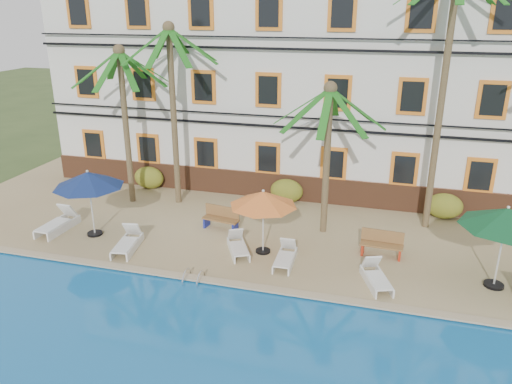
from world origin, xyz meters
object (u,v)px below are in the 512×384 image
(umbrella_red, at_px, (263,199))
(bench_right, at_px, (382,243))
(umbrella_blue, at_px, (88,180))
(lounger_c, at_px, (238,246))
(lounger_e, at_px, (376,277))
(pool_ladder, at_px, (194,280))
(palm_d, at_px, (446,68))
(lounger_b, at_px, (128,242))
(palm_a, at_px, (124,103))
(palm_b, at_px, (172,91))
(umbrella_green, at_px, (506,218))
(lounger_d, at_px, (285,257))
(palm_c, at_px, (328,136))
(bench_left, at_px, (222,218))
(lounger_a, at_px, (58,223))

(umbrella_red, relative_size, bench_right, 1.59)
(umbrella_blue, xyz_separation_m, lounger_c, (5.88, 0.07, -2.02))
(lounger_c, xyz_separation_m, lounger_e, (4.95, -0.90, 0.01))
(pool_ladder, bearing_deg, palm_d, 41.19)
(palm_d, relative_size, lounger_e, 5.59)
(umbrella_blue, relative_size, lounger_b, 1.39)
(umbrella_blue, xyz_separation_m, lounger_e, (10.83, -0.83, -2.01))
(palm_a, distance_m, palm_b, 2.20)
(lounger_b, bearing_deg, umbrella_green, 3.88)
(palm_d, bearing_deg, pool_ladder, -138.81)
(palm_a, height_order, umbrella_green, palm_a)
(lounger_b, xyz_separation_m, lounger_e, (8.93, -0.04, -0.02))
(lounger_b, bearing_deg, palm_a, 116.78)
(lounger_c, height_order, lounger_d, lounger_d)
(umbrella_green, bearing_deg, bench_right, 161.38)
(umbrella_red, bearing_deg, bench_right, 12.33)
(palm_c, bearing_deg, umbrella_red, -127.60)
(palm_b, height_order, lounger_b, palm_b)
(palm_d, distance_m, lounger_d, 9.00)
(bench_left, bearing_deg, lounger_e, -23.58)
(umbrella_red, relative_size, lounger_a, 1.20)
(lounger_b, relative_size, lounger_c, 1.11)
(palm_a, xyz_separation_m, umbrella_green, (14.82, -3.58, -2.13))
(umbrella_blue, height_order, bench_left, umbrella_blue)
(palm_a, bearing_deg, lounger_e, -21.83)
(palm_b, bearing_deg, lounger_d, -36.18)
(palm_d, distance_m, lounger_c, 9.96)
(umbrella_blue, distance_m, lounger_c, 6.22)
(lounger_d, bearing_deg, lounger_c, 169.62)
(palm_c, xyz_separation_m, lounger_d, (-0.88, -3.02, -3.63))
(palm_a, height_order, lounger_e, palm_a)
(palm_a, xyz_separation_m, umbrella_blue, (0.34, -3.64, -2.23))
(palm_d, height_order, bench_right, palm_d)
(palm_d, xyz_separation_m, lounger_c, (-6.65, -4.25, -6.07))
(lounger_d, bearing_deg, palm_d, 43.56)
(umbrella_blue, relative_size, bench_right, 1.75)
(palm_a, distance_m, umbrella_red, 8.18)
(palm_c, relative_size, umbrella_blue, 2.22)
(lounger_b, xyz_separation_m, pool_ladder, (3.18, -1.41, -0.28))
(palm_b, relative_size, pool_ladder, 10.57)
(lounger_b, relative_size, lounger_e, 1.06)
(palm_b, distance_m, lounger_d, 8.81)
(lounger_c, bearing_deg, lounger_d, -10.38)
(lounger_e, relative_size, pool_ladder, 2.43)
(palm_c, distance_m, palm_d, 4.89)
(palm_a, height_order, pool_ladder, palm_a)
(palm_d, bearing_deg, lounger_b, -154.33)
(umbrella_red, relative_size, pool_ladder, 3.27)
(palm_a, distance_m, palm_d, 13.02)
(lounger_b, bearing_deg, lounger_e, -0.25)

